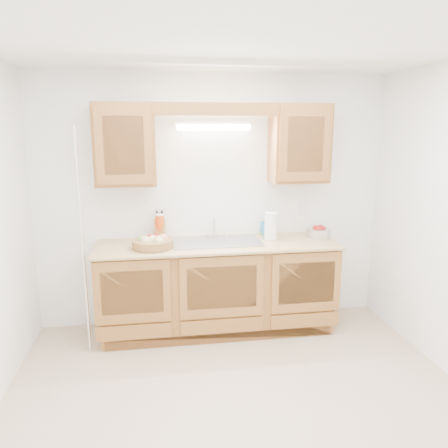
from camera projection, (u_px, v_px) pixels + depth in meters
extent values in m
plane|color=#C5B08E|center=(240.00, 401.00, 3.23)|extent=(3.50, 3.50, 0.00)
plane|color=white|center=(243.00, 41.00, 2.69)|extent=(3.50, 3.50, 0.00)
cube|color=white|center=(213.00, 201.00, 4.41)|extent=(3.50, 0.02, 2.50)
cube|color=white|center=(325.00, 342.00, 1.51)|extent=(3.50, 0.02, 2.50)
cube|color=#A1602F|center=(217.00, 288.00, 4.29)|extent=(2.20, 0.60, 0.86)
cube|color=tan|center=(217.00, 245.00, 4.18)|extent=(2.30, 0.63, 0.04)
cube|color=#A1602F|center=(125.00, 145.00, 4.00)|extent=(0.55, 0.33, 0.75)
cube|color=#A1602F|center=(299.00, 144.00, 4.25)|extent=(0.55, 0.33, 0.75)
cube|color=#A1602F|center=(217.00, 109.00, 3.91)|extent=(2.20, 0.05, 0.12)
cylinder|color=white|center=(214.00, 127.00, 4.15)|extent=(0.70, 0.05, 0.05)
cube|color=white|center=(213.00, 124.00, 4.17)|extent=(0.76, 0.06, 0.05)
cube|color=#9E9EA3|center=(217.00, 242.00, 4.19)|extent=(0.84, 0.46, 0.01)
cube|color=#9E9EA3|center=(195.00, 251.00, 4.18)|extent=(0.39, 0.40, 0.16)
cube|color=#9E9EA3|center=(238.00, 249.00, 4.24)|extent=(0.39, 0.40, 0.16)
cylinder|color=silver|center=(214.00, 235.00, 4.38)|extent=(0.06, 0.06, 0.04)
cylinder|color=silver|center=(214.00, 228.00, 4.37)|extent=(0.02, 0.02, 0.16)
cylinder|color=silver|center=(215.00, 220.00, 4.30)|extent=(0.02, 0.12, 0.02)
cylinder|color=white|center=(226.00, 231.00, 4.39)|extent=(0.03, 0.03, 0.12)
cylinder|color=silver|center=(83.00, 244.00, 3.73)|extent=(0.03, 0.03, 2.00)
cube|color=white|center=(303.00, 209.00, 4.56)|extent=(0.08, 0.01, 0.12)
cylinder|color=olive|center=(153.00, 243.00, 3.99)|extent=(0.41, 0.41, 0.07)
sphere|color=#D8C67F|center=(146.00, 241.00, 3.94)|extent=(0.09, 0.09, 0.09)
sphere|color=#D8C67F|center=(158.00, 241.00, 3.94)|extent=(0.09, 0.09, 0.09)
sphere|color=tan|center=(163.00, 238.00, 4.04)|extent=(0.09, 0.09, 0.09)
sphere|color=#9D1412|center=(150.00, 238.00, 4.04)|extent=(0.08, 0.08, 0.08)
sphere|color=#72A53F|center=(141.00, 240.00, 4.00)|extent=(0.08, 0.08, 0.08)
sphere|color=#D8C67F|center=(153.00, 240.00, 3.98)|extent=(0.09, 0.09, 0.09)
sphere|color=#9D1412|center=(156.00, 238.00, 4.08)|extent=(0.08, 0.08, 0.08)
cube|color=#A1602F|center=(160.00, 230.00, 4.28)|extent=(0.12, 0.18, 0.23)
cylinder|color=black|center=(157.00, 218.00, 4.23)|extent=(0.02, 0.04, 0.08)
cylinder|color=black|center=(160.00, 218.00, 4.23)|extent=(0.02, 0.04, 0.08)
cylinder|color=black|center=(162.00, 217.00, 4.24)|extent=(0.02, 0.04, 0.08)
cylinder|color=black|center=(158.00, 216.00, 4.26)|extent=(0.02, 0.04, 0.08)
cylinder|color=black|center=(161.00, 216.00, 4.27)|extent=(0.02, 0.04, 0.08)
cylinder|color=black|center=(157.00, 215.00, 4.29)|extent=(0.02, 0.04, 0.08)
cylinder|color=black|center=(162.00, 214.00, 4.29)|extent=(0.02, 0.04, 0.08)
cylinder|color=#DA440C|center=(160.00, 228.00, 4.25)|extent=(0.11, 0.11, 0.25)
cylinder|color=white|center=(159.00, 215.00, 4.22)|extent=(0.09, 0.09, 0.01)
imported|color=#2574B9|center=(266.00, 225.00, 4.47)|extent=(0.11, 0.11, 0.20)
cube|color=#CC333F|center=(266.00, 234.00, 4.50)|extent=(0.13, 0.09, 0.01)
cube|color=green|center=(266.00, 233.00, 4.50)|extent=(0.13, 0.09, 0.02)
cylinder|color=silver|center=(271.00, 239.00, 4.31)|extent=(0.15, 0.15, 0.01)
cylinder|color=silver|center=(271.00, 224.00, 4.28)|extent=(0.02, 0.02, 0.31)
cylinder|color=white|center=(271.00, 226.00, 4.28)|extent=(0.16, 0.16, 0.26)
sphere|color=silver|center=(271.00, 209.00, 4.24)|extent=(0.02, 0.02, 0.02)
cylinder|color=silver|center=(318.00, 233.00, 4.38)|extent=(0.29, 0.29, 0.09)
sphere|color=#9D1412|center=(316.00, 228.00, 4.36)|extent=(0.07, 0.07, 0.07)
sphere|color=#9D1412|center=(320.00, 228.00, 4.39)|extent=(0.07, 0.07, 0.07)
sphere|color=#9D1412|center=(319.00, 229.00, 4.34)|extent=(0.07, 0.07, 0.07)
sphere|color=#9D1412|center=(323.00, 229.00, 4.35)|extent=(0.07, 0.07, 0.07)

